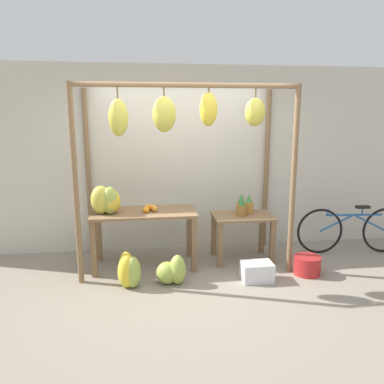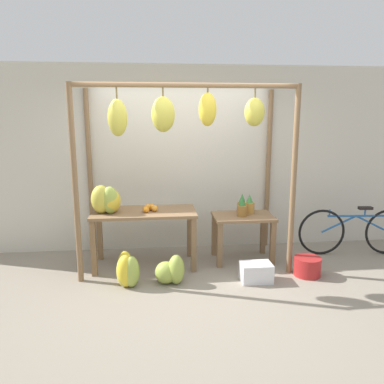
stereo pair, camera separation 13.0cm
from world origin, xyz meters
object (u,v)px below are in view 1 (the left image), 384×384
banana_pile_on_table (108,200)px  pineapple_cluster (244,205)px  banana_pile_ground_left (128,271)px  banana_pile_ground_right (172,271)px  fruit_crate_white (257,272)px  orange_pile (150,208)px  blue_bucket (307,265)px  parked_bicycle (353,230)px

banana_pile_on_table → pineapple_cluster: size_ratio=1.13×
banana_pile_ground_left → banana_pile_ground_right: (0.54, 0.01, -0.04)m
fruit_crate_white → banana_pile_ground_right: bearing=178.0°
pineapple_cluster → banana_pile_ground_right: pineapple_cluster is taller
banana_pile_on_table → orange_pile: banana_pile_on_table is taller
banana_pile_ground_left → banana_pile_on_table: bearing=114.0°
blue_bucket → banana_pile_on_table: bearing=168.7°
banana_pile_on_table → banana_pile_ground_left: 1.00m
blue_bucket → pineapple_cluster: bearing=134.7°
banana_pile_ground_left → parked_bicycle: bearing=12.6°
fruit_crate_white → blue_bucket: 0.72m
orange_pile → banana_pile_ground_left: (-0.28, -0.62, -0.62)m
orange_pile → banana_pile_ground_right: size_ratio=0.54×
banana_pile_ground_left → parked_bicycle: 3.42m
orange_pile → pineapple_cluster: 1.37m
pineapple_cluster → fruit_crate_white: bearing=-92.0°
orange_pile → banana_pile_ground_right: bearing=-67.2°
blue_bucket → fruit_crate_white: bearing=-171.7°
blue_bucket → parked_bicycle: (1.01, 0.67, 0.24)m
orange_pile → blue_bucket: (2.05, -0.54, -0.70)m
orange_pile → parked_bicycle: bearing=2.4°
pineapple_cluster → parked_bicycle: bearing=-1.0°
fruit_crate_white → pineapple_cluster: bearing=88.0°
parked_bicycle → orange_pile: bearing=-177.6°
banana_pile_ground_right → parked_bicycle: parked_bicycle is taller
fruit_crate_white → banana_pile_ground_left: bearing=179.1°
banana_pile_on_table → banana_pile_ground_right: bearing=-36.1°
orange_pile → fruit_crate_white: orange_pile is taller
blue_bucket → parked_bicycle: 1.23m
pineapple_cluster → blue_bucket: pineapple_cluster is taller
banana_pile_on_table → pineapple_cluster: (1.91, 0.17, -0.17)m
blue_bucket → parked_bicycle: size_ratio=0.20×
banana_pile_ground_right → fruit_crate_white: 1.08m
orange_pile → parked_bicycle: 3.09m
pineapple_cluster → fruit_crate_white: 1.04m
blue_bucket → parked_bicycle: parked_bicycle is taller
orange_pile → fruit_crate_white: (1.33, -0.64, -0.71)m
orange_pile → banana_pile_ground_left: bearing=-114.7°
pineapple_cluster → parked_bicycle: (1.69, -0.03, -0.42)m
banana_pile_ground_left → orange_pile: bearing=65.3°
parked_bicycle → pineapple_cluster: bearing=179.0°
blue_bucket → banana_pile_ground_left: bearing=-178.1°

